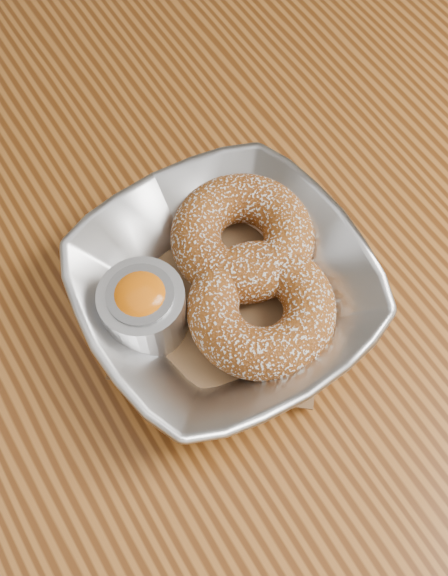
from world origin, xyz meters
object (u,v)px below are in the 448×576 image
table (172,322)px  serving_bowl (224,291)px  donut_back (242,237)px  donut_front (261,309)px  ramekin (143,308)px

table → serving_bowl: size_ratio=5.86×
serving_bowl → donut_back: (0.03, 0.03, 0.00)m
donut_back → donut_front: 0.06m
donut_front → serving_bowl: bearing=117.1°
table → donut_front: bearing=-64.6°
table → ramekin: 0.14m
donut_front → ramekin: ramekin is taller
table → serving_bowl: bearing=-65.6°
donut_back → donut_front: (-0.02, -0.06, -0.00)m
table → ramekin: (-0.03, -0.04, 0.13)m
donut_front → ramekin: (-0.07, 0.04, 0.01)m
donut_back → donut_front: bearing=-110.0°
serving_bowl → donut_back: 0.05m
table → donut_back: bearing=-21.2°
donut_front → ramekin: bearing=149.5°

